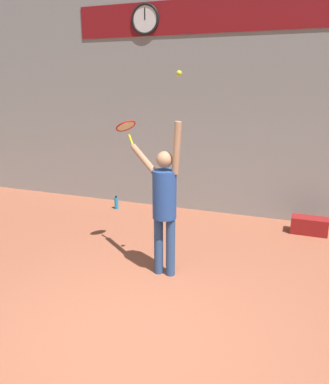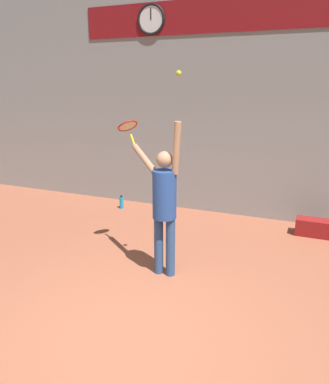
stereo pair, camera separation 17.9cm
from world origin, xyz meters
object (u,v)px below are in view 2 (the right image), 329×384
at_px(water_bottle, 122,202).
at_px(equipment_bag, 314,227).
at_px(tennis_player, 164,200).
at_px(tennis_racket, 128,127).
at_px(scoreboard_clock, 151,19).
at_px(tennis_ball, 179,73).

height_order(water_bottle, equipment_bag, equipment_bag).
height_order(tennis_player, water_bottle, tennis_player).
height_order(tennis_player, tennis_racket, tennis_player).
height_order(scoreboard_clock, tennis_ball, scoreboard_clock).
distance_m(tennis_player, water_bottle, 3.25).
bearing_deg(equipment_bag, water_bottle, 179.68).
bearing_deg(equipment_bag, scoreboard_clock, 170.98).
relative_size(water_bottle, equipment_bag, 0.47).
xyz_separation_m(tennis_player, tennis_racket, (-0.79, 0.49, 0.91)).
xyz_separation_m(tennis_ball, water_bottle, (-2.22, 2.43, -2.63)).
xyz_separation_m(scoreboard_clock, equipment_bag, (3.44, -0.55, -3.73)).
height_order(tennis_ball, water_bottle, tennis_ball).
relative_size(scoreboard_clock, tennis_player, 0.28).
bearing_deg(water_bottle, scoreboard_clock, 45.43).
distance_m(tennis_ball, equipment_bag, 3.95).
xyz_separation_m(tennis_racket, water_bottle, (-1.21, 1.87, -1.88)).
bearing_deg(tennis_player, scoreboard_clock, 117.23).
bearing_deg(tennis_ball, scoreboard_clock, 120.02).
distance_m(water_bottle, equipment_bag, 3.96).
bearing_deg(scoreboard_clock, tennis_racket, -73.77).
relative_size(tennis_ball, water_bottle, 0.24).
relative_size(scoreboard_clock, tennis_ball, 8.60).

